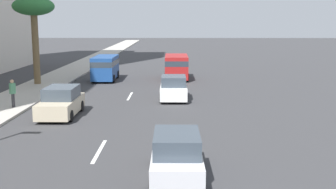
# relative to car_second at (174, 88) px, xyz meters

# --- Properties ---
(ground_plane) EXTENTS (198.00, 198.00, 0.00)m
(ground_plane) POSITION_rel_car_second_xyz_m (6.52, 3.19, -0.79)
(ground_plane) COLOR #38383A
(sidewalk_right) EXTENTS (162.00, 3.87, 0.15)m
(sidewalk_right) POSITION_rel_car_second_xyz_m (6.52, 10.98, -0.72)
(sidewalk_right) COLOR #B2ADA3
(sidewalk_right) RESTS_ON ground_plane
(lane_stripe_mid) EXTENTS (3.20, 0.16, 0.01)m
(lane_stripe_mid) POSITION_rel_car_second_xyz_m (-11.86, 3.19, -0.78)
(lane_stripe_mid) COLOR silver
(lane_stripe_mid) RESTS_ON ground_plane
(lane_stripe_far) EXTENTS (3.20, 0.16, 0.01)m
(lane_stripe_far) POSITION_rel_car_second_xyz_m (1.24, 3.19, -0.78)
(lane_stripe_far) COLOR silver
(lane_stripe_far) RESTS_ON ground_plane
(car_second) EXTENTS (4.04, 1.89, 1.68)m
(car_second) POSITION_rel_car_second_xyz_m (0.00, 0.00, 0.00)
(car_second) COLOR white
(car_second) RESTS_ON ground_plane
(car_third) EXTENTS (4.43, 1.93, 1.69)m
(car_third) POSITION_rel_car_second_xyz_m (-5.17, 6.53, 0.01)
(car_third) COLOR beige
(car_third) RESTS_ON ground_plane
(car_fourth) EXTENTS (4.32, 1.80, 1.66)m
(car_fourth) POSITION_rel_car_second_xyz_m (-14.81, -0.06, -0.01)
(car_fourth) COLOR silver
(car_fourth) RESTS_ON ground_plane
(van_fifth) EXTENTS (4.87, 2.07, 2.23)m
(van_fifth) POSITION_rel_car_second_xyz_m (9.53, 6.27, 0.49)
(van_fifth) COLOR #1E478C
(van_fifth) RESTS_ON ground_plane
(van_sixth) EXTENTS (4.90, 2.22, 2.24)m
(van_sixth) POSITION_rel_car_second_xyz_m (10.37, -0.30, 0.50)
(van_sixth) COLOR #A51E1E
(van_sixth) RESTS_ON ground_plane
(pedestrian_mid_block) EXTENTS (0.39, 0.37, 1.73)m
(pedestrian_mid_block) POSITION_rel_car_second_xyz_m (-3.41, 10.00, 0.32)
(pedestrian_mid_block) COLOR #333338
(pedestrian_mid_block) RESTS_ON sidewalk_right
(palm_tree) EXTENTS (3.43, 3.43, 7.26)m
(palm_tree) POSITION_rel_car_second_xyz_m (6.40, 11.61, 5.53)
(palm_tree) COLOR brown
(palm_tree) RESTS_ON sidewalk_right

